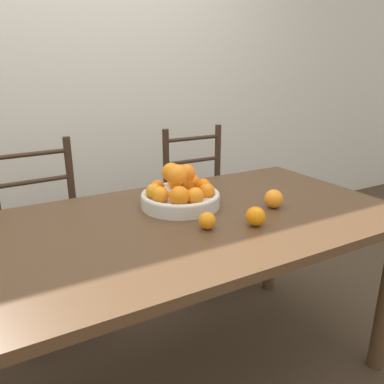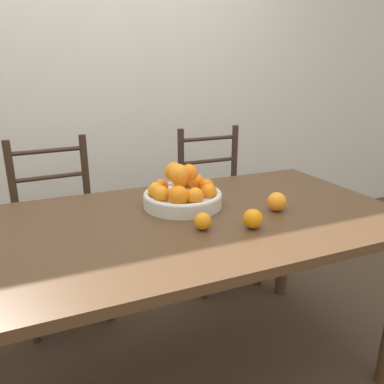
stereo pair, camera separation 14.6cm
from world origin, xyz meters
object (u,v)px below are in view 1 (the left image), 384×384
at_px(chair_left, 46,241).
at_px(chair_right, 203,209).
at_px(fruit_bowl, 180,193).
at_px(orange_loose_1, 274,199).
at_px(orange_loose_2, 256,216).
at_px(orange_loose_0, 207,221).

xyz_separation_m(chair_left, chair_right, (0.95, 0.00, 0.00)).
relative_size(fruit_bowl, chair_left, 0.34).
relative_size(orange_loose_1, orange_loose_2, 1.07).
height_order(fruit_bowl, chair_left, chair_left).
distance_m(orange_loose_2, chair_left, 1.15).
distance_m(fruit_bowl, orange_loose_1, 0.39).
relative_size(orange_loose_0, chair_right, 0.07).
xyz_separation_m(orange_loose_0, chair_right, (0.50, 0.85, -0.33)).
distance_m(fruit_bowl, orange_loose_0, 0.26).
xyz_separation_m(fruit_bowl, orange_loose_0, (-0.02, -0.25, -0.03)).
distance_m(fruit_bowl, chair_left, 0.84).
bearing_deg(chair_left, orange_loose_0, -65.95).
distance_m(orange_loose_1, chair_left, 1.18).
bearing_deg(chair_left, orange_loose_1, -48.58).
bearing_deg(chair_right, orange_loose_1, -100.42).
xyz_separation_m(fruit_bowl, chair_left, (-0.47, 0.60, -0.35)).
bearing_deg(chair_right, orange_loose_0, -120.50).
bearing_deg(fruit_bowl, orange_loose_1, -31.41).
distance_m(fruit_bowl, chair_right, 0.84).
bearing_deg(orange_loose_1, orange_loose_2, -148.48).
relative_size(orange_loose_2, chair_left, 0.07).
height_order(fruit_bowl, orange_loose_0, fruit_bowl).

